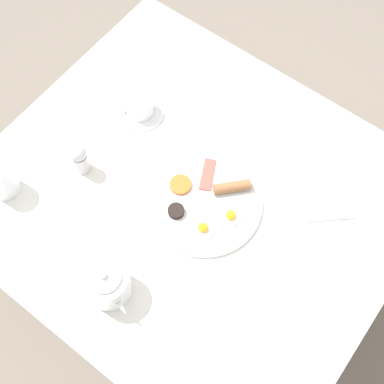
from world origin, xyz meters
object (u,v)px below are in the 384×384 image
at_px(water_glass_tall, 0,179).
at_px(pepper_grinder, 80,158).
at_px(fork_by_plate, 154,67).
at_px(knife_by_plate, 251,306).
at_px(napkin_folded, 325,192).
at_px(breakfast_plate, 206,202).
at_px(teacup_with_saucer_right, 140,107).
at_px(spoon_for_tea, 285,110).
at_px(teapot_near, 107,282).

height_order(water_glass_tall, pepper_grinder, water_glass_tall).
distance_m(fork_by_plate, knife_by_plate, 0.78).
bearing_deg(napkin_folded, breakfast_plate, -47.52).
relative_size(water_glass_tall, pepper_grinder, 1.02).
height_order(breakfast_plate, napkin_folded, breakfast_plate).
bearing_deg(pepper_grinder, breakfast_plate, 109.62).
height_order(teacup_with_saucer_right, water_glass_tall, water_glass_tall).
xyz_separation_m(pepper_grinder, napkin_folded, (-0.34, 0.58, -0.05)).
bearing_deg(water_glass_tall, spoon_for_tea, 145.25).
bearing_deg(teacup_with_saucer_right, fork_by_plate, -154.81).
distance_m(breakfast_plate, knife_by_plate, 0.30).
height_order(breakfast_plate, spoon_for_tea, breakfast_plate).
distance_m(napkin_folded, fork_by_plate, 0.64).
distance_m(teapot_near, napkin_folded, 0.63).
height_order(breakfast_plate, knife_by_plate, breakfast_plate).
bearing_deg(spoon_for_tea, teacup_with_saucer_right, -51.87).
bearing_deg(knife_by_plate, teacup_with_saucer_right, -115.60).
height_order(pepper_grinder, spoon_for_tea, pepper_grinder).
xyz_separation_m(teapot_near, fork_by_plate, (-0.61, -0.34, -0.05)).
height_order(pepper_grinder, fork_by_plate, pepper_grinder).
relative_size(napkin_folded, spoon_for_tea, 1.40).
relative_size(pepper_grinder, knife_by_plate, 0.51).
bearing_deg(fork_by_plate, spoon_for_tea, 104.99).
relative_size(pepper_grinder, napkin_folded, 0.51).
xyz_separation_m(teapot_near, napkin_folded, (-0.56, 0.29, -0.05)).
bearing_deg(pepper_grinder, teapot_near, 52.66).
bearing_deg(knife_by_plate, teapot_near, -60.17).
relative_size(napkin_folded, knife_by_plate, 0.98).
bearing_deg(breakfast_plate, water_glass_tall, -57.55).
relative_size(fork_by_plate, spoon_for_tea, 1.04).
xyz_separation_m(breakfast_plate, teapot_near, (0.34, -0.05, 0.04)).
bearing_deg(fork_by_plate, breakfast_plate, 55.53).
height_order(teacup_with_saucer_right, spoon_for_tea, teacup_with_saucer_right).
xyz_separation_m(breakfast_plate, fork_by_plate, (-0.27, -0.40, -0.01)).
xyz_separation_m(water_glass_tall, napkin_folded, (-0.51, 0.70, -0.05)).
xyz_separation_m(fork_by_plate, spoon_for_tea, (-0.11, 0.41, 0.00)).
distance_m(water_glass_tall, pepper_grinder, 0.21).
height_order(teapot_near, pepper_grinder, teapot_near).
distance_m(water_glass_tall, spoon_for_tea, 0.82).
bearing_deg(knife_by_plate, breakfast_plate, -121.81).
relative_size(breakfast_plate, fork_by_plate, 2.04).
height_order(napkin_folded, spoon_for_tea, napkin_folded).
bearing_deg(breakfast_plate, napkin_folded, 132.48).
xyz_separation_m(fork_by_plate, knife_by_plate, (0.43, 0.65, 0.00)).
distance_m(napkin_folded, spoon_for_tea, 0.28).
xyz_separation_m(teacup_with_saucer_right, pepper_grinder, (0.24, -0.01, 0.03)).
xyz_separation_m(teapot_near, pepper_grinder, (-0.22, -0.28, 0.00)).
xyz_separation_m(breakfast_plate, teacup_with_saucer_right, (-0.12, -0.33, 0.02)).
bearing_deg(teapot_near, pepper_grinder, 162.20).
height_order(teacup_with_saucer_right, fork_by_plate, teacup_with_saucer_right).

